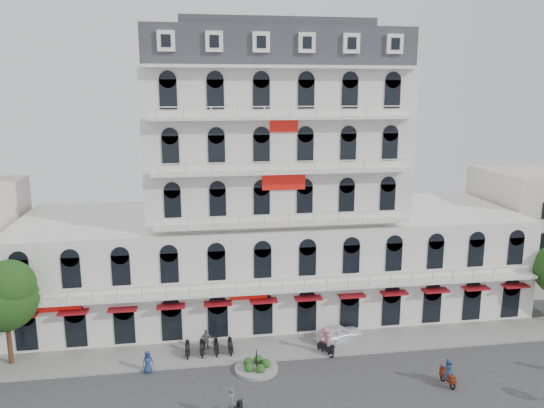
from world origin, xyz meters
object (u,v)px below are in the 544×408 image
(rider_center, at_px, (326,340))
(rider_east, at_px, (448,372))
(rider_west, at_px, (232,406))
(parked_car, at_px, (339,333))

(rider_center, bearing_deg, rider_east, 20.22)
(rider_west, xyz_separation_m, rider_center, (7.80, 7.27, 0.20))
(rider_west, distance_m, rider_east, 15.23)
(parked_car, distance_m, rider_west, 13.25)
(rider_east, distance_m, rider_center, 9.15)
(rider_west, xyz_separation_m, rider_east, (15.12, 1.79, -0.05))
(rider_west, height_order, rider_center, rider_center)
(parked_car, relative_size, rider_west, 1.80)
(rider_center, bearing_deg, rider_west, -80.03)
(rider_east, xyz_separation_m, rider_center, (-7.33, 5.47, 0.25))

